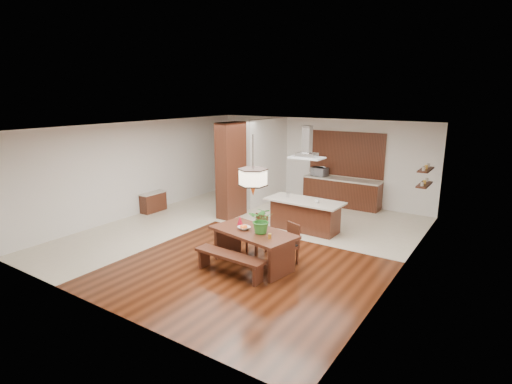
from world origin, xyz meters
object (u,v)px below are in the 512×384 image
Objects in this scene: dining_table at (253,240)px; range_hood at (307,142)px; dining_bench at (230,265)px; kitchen_island at (305,215)px; island_cup at (317,201)px; hallway_console at (153,202)px; dining_chair_left at (256,234)px; microwave at (319,172)px; pendant_lantern at (253,166)px; fruit_bowl at (244,228)px; dining_chair_right at (287,244)px; foliage_plant at (262,220)px.

dining_table is 3.33m from range_hood.
kitchen_island is at bearing 89.60° from dining_bench.
dining_table is 2.67m from island_cup.
hallway_console is 0.97× the size of dining_chair_left.
microwave is at bearing 107.65° from range_hood.
microwave is (-0.69, 5.02, 0.65)m from dining_chair_left.
hallway_console is 5.63m from pendant_lantern.
hallway_console is 5.12m from fruit_bowl.
kitchen_island is at bearing -90.00° from range_hood.
hallway_console is 5.46m from range_hood.
island_cup is at bearing -13.56° from kitchen_island.
dining_table is 1.58× the size of pendant_lantern.
pendant_lantern is 0.61× the size of kitchen_island.
island_cup reaches higher than kitchen_island.
kitchen_island reaches higher than dining_table.
range_hood is (-0.11, 2.75, 1.88)m from dining_table.
range_hood is at bearing 87.65° from fruit_bowl.
microwave is (-0.91, 6.37, 0.87)m from dining_bench.
microwave reaches higher than fruit_bowl.
microwave is at bearing 45.19° from hallway_console.
fruit_bowl is (-0.81, -0.51, 0.37)m from dining_chair_right.
island_cup is (-0.29, 2.15, 0.46)m from dining_chair_right.
dining_chair_left is at bearing -108.38° from island_cup.
dining_chair_left is at bearing -70.64° from microwave.
pendant_lantern is 2.42× the size of microwave.
fruit_bowl reaches higher than hallway_console.
dining_chair_right reaches higher than dining_table.
fruit_bowl reaches higher than dining_bench.
dining_chair_right reaches higher than hallway_console.
pendant_lantern is 2.76m from range_hood.
range_hood is (-0.11, 2.75, 0.22)m from pendant_lantern.
dining_chair_right is at bearing -61.03° from microwave.
dining_bench is 3.06× the size of microwave.
dining_chair_left is 3.39× the size of fruit_bowl.
kitchen_island is (-0.11, 2.74, -0.14)m from dining_table.
dining_chair_right is 0.70× the size of pendant_lantern.
island_cup is (0.29, 2.63, -1.32)m from pendant_lantern.
island_cup is 0.22× the size of microwave.
fruit_bowl is at bearing -173.85° from dining_table.
kitchen_island is (4.91, 1.05, 0.13)m from hallway_console.
kitchen_island is (0.25, 2.07, -0.00)m from dining_chair_left.
island_cup is (0.40, -0.11, 0.47)m from kitchen_island.
foliage_plant is 1.10× the size of microwave.
fruit_bowl is at bearing -64.52° from dining_chair_left.
pendant_lantern is at bearing -96.37° from island_cup.
dining_chair_left is (-0.22, 1.35, 0.22)m from dining_bench.
kitchen_island is at bearing 97.68° from dining_chair_left.
dining_bench is 3.41m from island_cup.
island_cup is (0.65, 1.96, 0.47)m from dining_chair_left.
dining_chair_left is 2.90m from range_hood.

